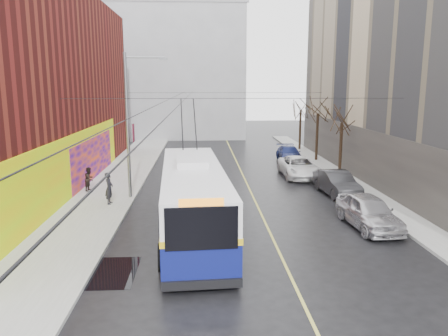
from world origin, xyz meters
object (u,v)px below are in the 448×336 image
(parked_car_a, at_px, (369,212))
(pedestrian_a, at_px, (109,188))
(tree_near, at_px, (342,113))
(tree_far, at_px, (301,103))
(parked_car_d, at_px, (289,154))
(pedestrian_b, at_px, (89,179))
(parked_car_c, at_px, (299,167))
(following_car, at_px, (193,157))
(tree_mid, at_px, (318,105))
(streetlight_pole, at_px, (130,122))
(parked_car_b, at_px, (337,183))
(trolleybus, at_px, (193,198))

(parked_car_a, xyz_separation_m, pedestrian_a, (-13.84, 4.69, 0.26))
(tree_near, bearing_deg, parked_car_a, -101.22)
(tree_far, height_order, parked_car_d, tree_far)
(tree_far, xyz_separation_m, pedestrian_b, (-18.25, -18.20, -4.20))
(parked_car_c, xyz_separation_m, parked_car_d, (0.66, 7.15, -0.09))
(parked_car_c, bearing_deg, following_car, 144.88)
(parked_car_d, distance_m, pedestrian_b, 19.42)
(tree_mid, relative_size, parked_car_d, 1.38)
(tree_near, bearing_deg, tree_mid, 90.00)
(streetlight_pole, distance_m, pedestrian_a, 4.22)
(parked_car_b, bearing_deg, tree_far, 78.79)
(tree_mid, bearing_deg, tree_near, -90.00)
(tree_near, bearing_deg, pedestrian_b, -167.04)
(pedestrian_a, bearing_deg, trolleybus, -133.20)
(parked_car_a, height_order, parked_car_c, parked_car_a)
(parked_car_a, height_order, parked_car_d, parked_car_a)
(tree_mid, height_order, parked_car_d, tree_mid)
(tree_mid, distance_m, parked_car_d, 5.21)
(trolleybus, height_order, parked_car_c, trolleybus)
(parked_car_c, bearing_deg, tree_far, 76.72)
(parked_car_b, bearing_deg, parked_car_c, 96.45)
(trolleybus, xyz_separation_m, following_car, (-0.32, 18.35, -1.03))
(parked_car_d, bearing_deg, pedestrian_a, -132.05)
(parked_car_a, height_order, pedestrian_a, pedestrian_a)
(tree_mid, relative_size, parked_car_c, 1.18)
(tree_mid, xyz_separation_m, pedestrian_a, (-16.27, -14.56, -4.16))
(parked_car_a, relative_size, parked_car_d, 1.01)
(parked_car_b, bearing_deg, tree_near, 65.14)
(parked_car_a, bearing_deg, pedestrian_a, 157.25)
(parked_car_c, height_order, following_car, parked_car_c)
(following_car, bearing_deg, pedestrian_a, -103.64)
(parked_car_d, xyz_separation_m, following_car, (-9.02, -1.35, 0.02))
(pedestrian_a, bearing_deg, parked_car_c, -58.55)
(tree_near, height_order, tree_mid, tree_mid)
(trolleybus, bearing_deg, parked_car_c, 53.87)
(parked_car_b, xyz_separation_m, pedestrian_b, (-16.25, 1.46, 0.16))
(tree_far, height_order, trolleybus, tree_far)
(parked_car_d, height_order, pedestrian_a, pedestrian_a)
(streetlight_pole, height_order, parked_car_d, streetlight_pole)
(pedestrian_a, distance_m, pedestrian_b, 3.90)
(streetlight_pole, relative_size, pedestrian_b, 5.68)
(tree_near, relative_size, tree_mid, 0.96)
(streetlight_pole, distance_m, parked_car_b, 13.76)
(trolleybus, xyz_separation_m, parked_car_d, (8.70, 19.70, -1.04))
(tree_mid, xyz_separation_m, following_car, (-11.56, -1.14, -4.53))
(tree_far, distance_m, following_car, 14.81)
(streetlight_pole, relative_size, tree_near, 1.41)
(parked_car_b, bearing_deg, pedestrian_a, -177.82)
(parked_car_c, height_order, parked_car_d, parked_car_c)
(tree_mid, relative_size, tree_far, 1.02)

